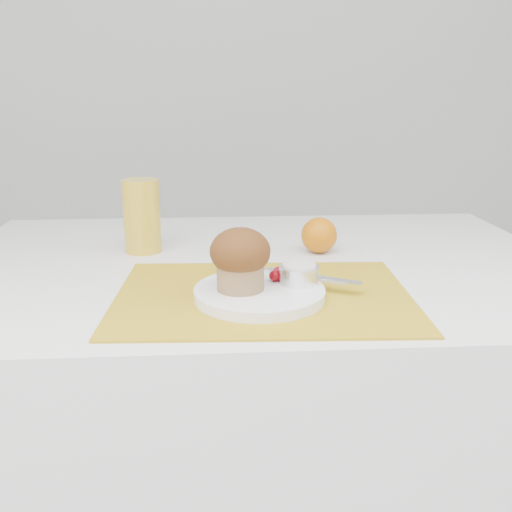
{
  "coord_description": "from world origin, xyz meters",
  "views": [
    {
      "loc": [
        -0.07,
        -1.01,
        1.07
      ],
      "look_at": [
        -0.01,
        -0.09,
        0.8
      ],
      "focal_mm": 40.0,
      "sensor_mm": 36.0,
      "label": 1
    }
  ],
  "objects": [
    {
      "name": "butter_knife",
      "position": [
        0.07,
        -0.12,
        0.77
      ],
      "size": [
        0.18,
        0.11,
        0.0
      ],
      "primitive_type": "cube",
      "rotation": [
        0.0,
        0.0,
        -0.54
      ],
      "color": "silver",
      "rests_on": "plate"
    },
    {
      "name": "placemat",
      "position": [
        -0.0,
        -0.15,
        0.75
      ],
      "size": [
        0.48,
        0.36,
        0.0
      ],
      "primitive_type": "cube",
      "rotation": [
        0.0,
        0.0,
        -0.04
      ],
      "color": "gold",
      "rests_on": "table"
    },
    {
      "name": "muffin",
      "position": [
        -0.04,
        -0.17,
        0.82
      ],
      "size": [
        0.09,
        0.09,
        0.1
      ],
      "color": "#967348",
      "rests_on": "plate"
    },
    {
      "name": "juice_glass",
      "position": [
        -0.23,
        0.13,
        0.82
      ],
      "size": [
        0.09,
        0.09,
        0.15
      ],
      "primitive_type": "cylinder",
      "rotation": [
        0.0,
        0.0,
        0.27
      ],
      "color": "gold",
      "rests_on": "table"
    },
    {
      "name": "cream",
      "position": [
        0.06,
        -0.14,
        0.8
      ],
      "size": [
        0.06,
        0.06,
        0.01
      ],
      "primitive_type": "cylinder",
      "rotation": [
        0.0,
        0.0,
        -0.07
      ],
      "color": "silver",
      "rests_on": "ramekin"
    },
    {
      "name": "table",
      "position": [
        0.0,
        0.05,
        0.38
      ],
      "size": [
        1.2,
        0.8,
        0.75
      ],
      "primitive_type": "cube",
      "color": "white",
      "rests_on": "ground"
    },
    {
      "name": "raspberry_near",
      "position": [
        0.03,
        -0.11,
        0.78
      ],
      "size": [
        0.02,
        0.02,
        0.02
      ],
      "primitive_type": "ellipsoid",
      "color": "#60021A",
      "rests_on": "plate"
    },
    {
      "name": "raspberry_far",
      "position": [
        0.02,
        -0.13,
        0.78
      ],
      "size": [
        0.02,
        0.02,
        0.02
      ],
      "primitive_type": "ellipsoid",
      "color": "#550208",
      "rests_on": "plate"
    },
    {
      "name": "orange",
      "position": [
        0.13,
        0.1,
        0.79
      ],
      "size": [
        0.07,
        0.07,
        0.07
      ],
      "primitive_type": "sphere",
      "color": "#D16F07",
      "rests_on": "table"
    },
    {
      "name": "ramekin",
      "position": [
        0.06,
        -0.14,
        0.78
      ],
      "size": [
        0.08,
        0.08,
        0.03
      ],
      "primitive_type": "cylinder",
      "rotation": [
        0.0,
        0.0,
        0.27
      ],
      "color": "silver",
      "rests_on": "plate"
    },
    {
      "name": "plate",
      "position": [
        -0.01,
        -0.17,
        0.76
      ],
      "size": [
        0.27,
        0.27,
        0.02
      ],
      "primitive_type": "cylinder",
      "rotation": [
        0.0,
        0.0,
        0.37
      ],
      "color": "white",
      "rests_on": "placemat"
    }
  ]
}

